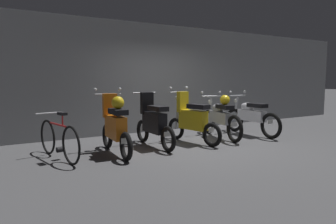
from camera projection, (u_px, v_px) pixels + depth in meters
ground_plane at (200, 145)px, 6.91m from camera, size 80.00×80.00×0.00m
back_wall at (151, 78)px, 8.73m from camera, size 16.00×0.30×2.98m
motorbike_slot_0 at (115, 125)px, 6.02m from camera, size 0.59×1.68×1.29m
motorbike_slot_1 at (154, 123)px, 6.69m from camera, size 0.56×1.68×1.18m
motorbike_slot_2 at (192, 120)px, 7.10m from camera, size 0.58×1.67×1.29m
motorbike_slot_3 at (221, 117)px, 7.71m from camera, size 0.63×1.93×1.15m
motorbike_slot_4 at (251, 116)px, 8.12m from camera, size 0.59×1.95×1.15m
bicycle at (59, 140)px, 5.64m from camera, size 0.51×1.71×0.89m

